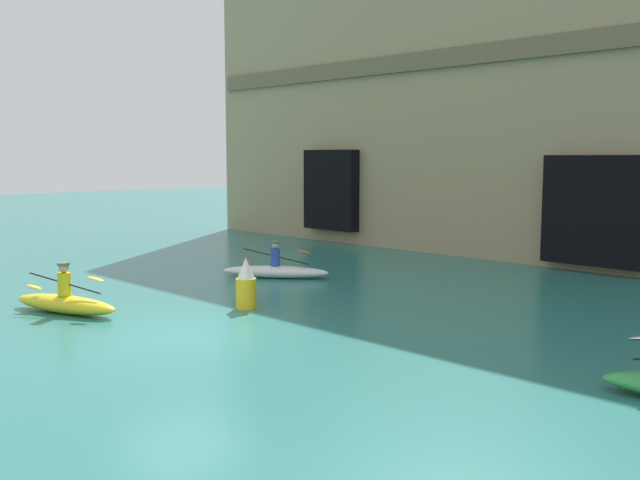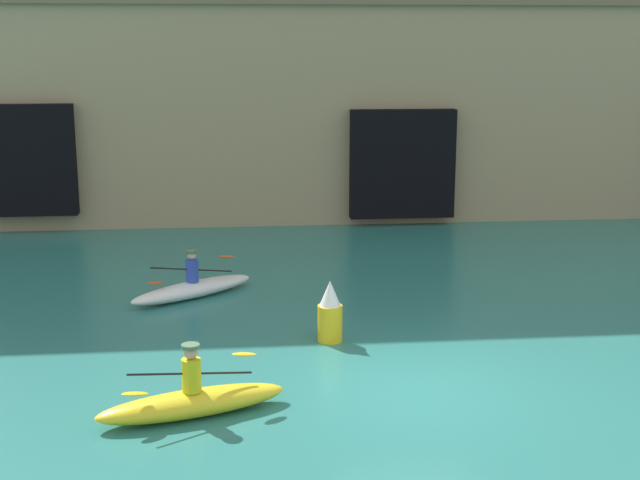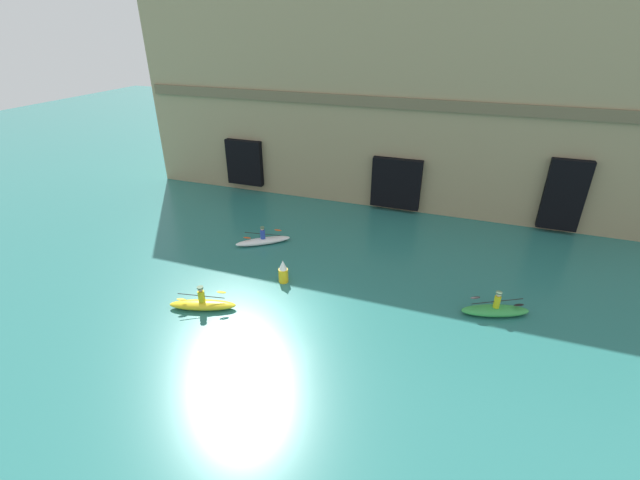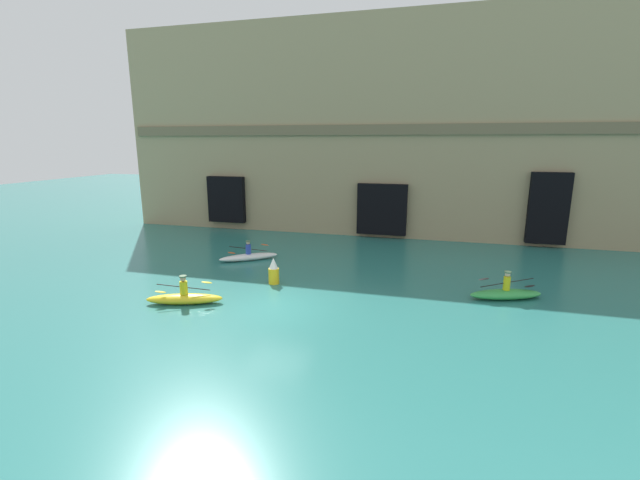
{
  "view_description": "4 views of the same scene",
  "coord_description": "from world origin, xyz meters",
  "px_view_note": "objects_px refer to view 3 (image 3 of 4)",
  "views": [
    {
      "loc": [
        12.31,
        -8.0,
        3.68
      ],
      "look_at": [
        -1.05,
        5.06,
        1.5
      ],
      "focal_mm": 40.0,
      "sensor_mm": 36.0,
      "label": 1
    },
    {
      "loc": [
        -3.09,
        -14.2,
        5.91
      ],
      "look_at": [
        -1.13,
        5.25,
        1.5
      ],
      "focal_mm": 50.0,
      "sensor_mm": 36.0,
      "label": 2
    },
    {
      "loc": [
        6.85,
        -14.23,
        12.04
      ],
      "look_at": [
        0.51,
        3.5,
        2.31
      ],
      "focal_mm": 24.0,
      "sensor_mm": 36.0,
      "label": 3
    },
    {
      "loc": [
        6.0,
        -15.23,
        6.52
      ],
      "look_at": [
        0.94,
        3.11,
        2.14
      ],
      "focal_mm": 24.0,
      "sensor_mm": 36.0,
      "label": 4
    }
  ],
  "objects_px": {
    "kayak_white": "(263,240)",
    "marker_buoy": "(283,272)",
    "kayak_green": "(495,310)",
    "kayak_yellow": "(203,304)"
  },
  "relations": [
    {
      "from": "kayak_white",
      "to": "marker_buoy",
      "type": "distance_m",
      "value": 4.46
    },
    {
      "from": "kayak_white",
      "to": "marker_buoy",
      "type": "relative_size",
      "value": 2.45
    },
    {
      "from": "kayak_white",
      "to": "marker_buoy",
      "type": "bearing_deg",
      "value": -86.69
    },
    {
      "from": "kayak_white",
      "to": "kayak_green",
      "type": "xyz_separation_m",
      "value": [
        13.1,
        -2.67,
        0.01
      ]
    },
    {
      "from": "kayak_yellow",
      "to": "marker_buoy",
      "type": "height_order",
      "value": "marker_buoy"
    },
    {
      "from": "kayak_white",
      "to": "kayak_green",
      "type": "bearing_deg",
      "value": -48.2
    },
    {
      "from": "kayak_white",
      "to": "marker_buoy",
      "type": "xyz_separation_m",
      "value": [
        2.86,
        -3.41,
        0.35
      ]
    },
    {
      "from": "kayak_white",
      "to": "marker_buoy",
      "type": "height_order",
      "value": "marker_buoy"
    },
    {
      "from": "kayak_white",
      "to": "kayak_green",
      "type": "height_order",
      "value": "kayak_green"
    },
    {
      "from": "kayak_yellow",
      "to": "marker_buoy",
      "type": "distance_m",
      "value": 4.29
    }
  ]
}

